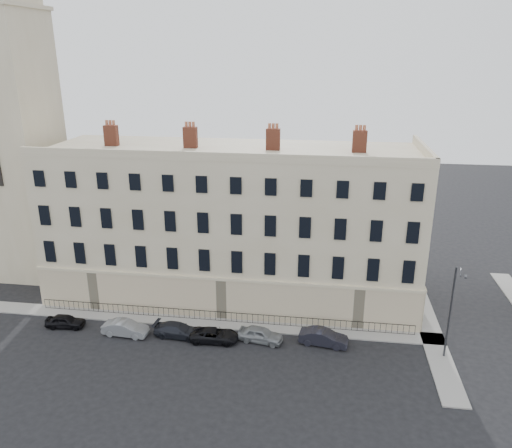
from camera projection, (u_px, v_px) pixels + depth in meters
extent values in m
plane|color=black|center=(279.00, 361.00, 40.61)|extent=(160.00, 160.00, 0.00)
cube|color=#C4B592|center=(233.00, 223.00, 50.16)|extent=(36.00, 12.00, 15.00)
cube|color=#C0B190|center=(221.00, 300.00, 46.28)|extent=(36.10, 0.18, 4.00)
cube|color=#C0B190|center=(412.00, 283.00, 49.56)|extent=(0.18, 12.10, 4.00)
cube|color=#C4B592|center=(218.00, 157.00, 42.09)|extent=(36.00, 0.35, 0.80)
cube|color=#C4B592|center=(425.00, 150.00, 45.19)|extent=(0.35, 12.00, 0.80)
cube|color=brown|center=(111.00, 136.00, 48.96)|extent=(1.30, 0.70, 2.00)
cube|color=brown|center=(190.00, 137.00, 47.90)|extent=(1.30, 0.70, 2.00)
cube|color=brown|center=(273.00, 139.00, 46.84)|extent=(1.30, 0.70, 2.00)
cube|color=brown|center=(360.00, 141.00, 45.77)|extent=(1.30, 0.70, 2.00)
cube|color=#C4B592|center=(14.00, 149.00, 53.09)|extent=(8.00, 8.00, 28.00)
cube|color=gray|center=(178.00, 320.00, 46.59)|extent=(48.00, 2.00, 0.12)
cube|color=gray|center=(427.00, 322.00, 46.34)|extent=(2.00, 24.00, 0.12)
cube|color=black|center=(221.00, 312.00, 46.12)|extent=(35.00, 0.04, 0.04)
cube|color=black|center=(221.00, 320.00, 46.42)|extent=(35.00, 0.04, 0.04)
imported|color=black|center=(65.00, 321.00, 45.37)|extent=(3.62, 1.69, 1.20)
imported|color=gray|center=(126.00, 328.00, 44.07)|extent=(4.16, 1.67, 1.34)
imported|color=black|center=(178.00, 330.00, 43.85)|extent=(4.40, 2.06, 1.24)
imported|color=black|center=(214.00, 335.00, 43.17)|extent=(4.28, 2.13, 1.17)
imported|color=gray|center=(261.00, 335.00, 43.10)|extent=(4.12, 2.18, 1.34)
imported|color=black|center=(324.00, 337.00, 42.62)|extent=(4.34, 2.03, 1.38)
cylinder|color=#333439|center=(450.00, 313.00, 39.78)|extent=(0.16, 0.16, 8.09)
cylinder|color=#333439|center=(461.00, 272.00, 37.82)|extent=(0.49, 1.49, 0.10)
cube|color=#333439|center=(466.00, 277.00, 37.17)|extent=(0.31, 0.54, 0.12)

